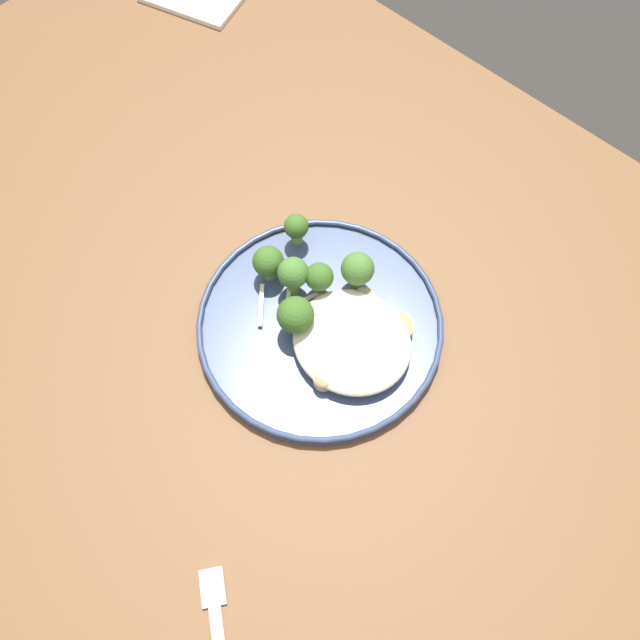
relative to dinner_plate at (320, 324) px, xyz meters
name	(u,v)px	position (x,y,z in m)	size (l,w,h in m)	color
ground	(297,469)	(-0.05, -0.02, -0.75)	(6.00, 6.00, 0.00)	#2D2B28
wooden_dining_table	(282,345)	(-0.05, -0.02, -0.09)	(1.40, 1.00, 0.74)	brown
dinner_plate	(320,324)	(0.00, 0.00, 0.00)	(0.29, 0.29, 0.02)	#38476B
noodle_bed	(352,341)	(0.05, 0.00, 0.02)	(0.14, 0.13, 0.03)	beige
seared_scallop_half_hidden	(319,323)	(0.00, 0.00, 0.01)	(0.02, 0.02, 0.02)	beige
seared_scallop_large_seared	(353,347)	(0.05, 0.00, 0.01)	(0.03, 0.03, 0.01)	#E5C689
seared_scallop_front_small	(398,327)	(0.07, 0.05, 0.01)	(0.04, 0.04, 0.01)	#E5C689
seared_scallop_right_edge	(369,368)	(0.08, -0.01, 0.01)	(0.02, 0.02, 0.02)	#DBB77A
seared_scallop_on_noodles	(364,299)	(0.02, 0.05, 0.01)	(0.02, 0.02, 0.02)	beige
seared_scallop_rear_pale	(324,380)	(0.05, -0.05, 0.01)	(0.02, 0.02, 0.02)	#DBB77A
broccoli_floret_front_edge	(296,315)	(-0.02, -0.02, 0.04)	(0.04, 0.04, 0.06)	#7A994C
broccoli_floret_beside_noodles	(293,274)	(-0.05, 0.01, 0.04)	(0.04, 0.04, 0.06)	#7A994C
broccoli_floret_left_leaning	(296,228)	(-0.10, 0.06, 0.03)	(0.03, 0.03, 0.05)	#7A994C
broccoli_floret_rear_charred	(268,262)	(-0.09, 0.01, 0.03)	(0.04, 0.04, 0.05)	#7A994C
broccoli_floret_near_rim	(319,278)	(-0.03, 0.03, 0.04)	(0.03, 0.03, 0.05)	#89A356
broccoli_floret_tall_stalk	(358,269)	(0.00, 0.07, 0.04)	(0.04, 0.04, 0.06)	#89A356
onion_sliver_curled_piece	(301,301)	(-0.03, 0.00, 0.01)	(0.05, 0.01, 0.00)	silver
onion_sliver_short_strip	(261,305)	(-0.07, -0.03, 0.01)	(0.06, 0.01, 0.00)	silver
onion_sliver_long_sliver	(290,285)	(-0.06, 0.01, 0.01)	(0.06, 0.01, 0.00)	silver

